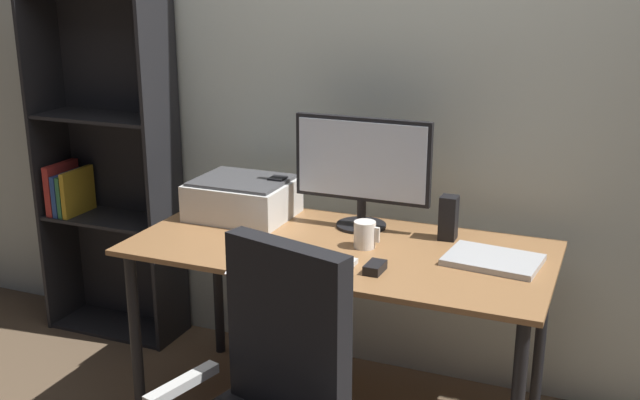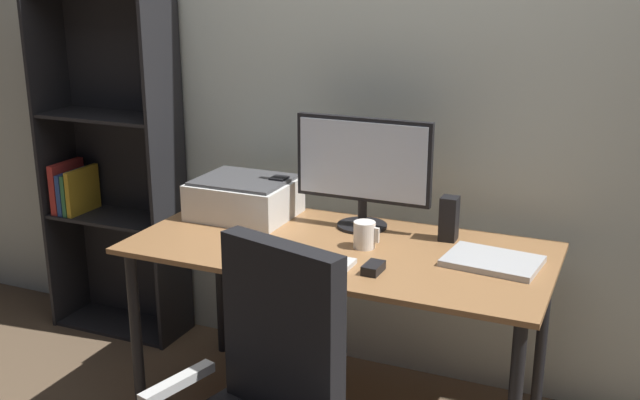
{
  "view_description": "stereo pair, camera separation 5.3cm",
  "coord_description": "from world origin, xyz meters",
  "views": [
    {
      "loc": [
        0.95,
        -2.48,
        1.72
      ],
      "look_at": [
        -0.09,
        0.01,
        0.9
      ],
      "focal_mm": 42.58,
      "sensor_mm": 36.0,
      "label": 1
    },
    {
      "loc": [
        0.99,
        -2.46,
        1.72
      ],
      "look_at": [
        -0.09,
        0.01,
        0.9
      ],
      "focal_mm": 42.58,
      "sensor_mm": 36.0,
      "label": 2
    }
  ],
  "objects": [
    {
      "name": "back_wall",
      "position": [
        0.0,
        0.55,
        1.3
      ],
      "size": [
        6.4,
        0.1,
        2.6
      ],
      "primitive_type": "cube",
      "color": "beige",
      "rests_on": "ground"
    },
    {
      "name": "desk",
      "position": [
        0.0,
        0.0,
        0.66
      ],
      "size": [
        1.56,
        0.75,
        0.74
      ],
      "color": "olive",
      "rests_on": "ground"
    },
    {
      "name": "monitor",
      "position": [
        -0.0,
        0.23,
        0.99
      ],
      "size": [
        0.55,
        0.2,
        0.44
      ],
      "color": "black",
      "rests_on": "desk"
    },
    {
      "name": "keyboard",
      "position": [
        -0.02,
        -0.19,
        0.75
      ],
      "size": [
        0.29,
        0.11,
        0.02
      ],
      "primitive_type": "cube",
      "rotation": [
        0.0,
        0.0,
        -0.01
      ],
      "color": "silver",
      "rests_on": "desk"
    },
    {
      "name": "mouse",
      "position": [
        0.2,
        -0.2,
        0.76
      ],
      "size": [
        0.06,
        0.1,
        0.03
      ],
      "primitive_type": "cube",
      "rotation": [
        0.0,
        0.0,
        -0.03
      ],
      "color": "black",
      "rests_on": "desk"
    },
    {
      "name": "coffee_mug",
      "position": [
        0.09,
        0.02,
        0.79
      ],
      "size": [
        0.1,
        0.08,
        0.1
      ],
      "color": "white",
      "rests_on": "desk"
    },
    {
      "name": "laptop",
      "position": [
        0.56,
        0.04,
        0.75
      ],
      "size": [
        0.34,
        0.26,
        0.02
      ],
      "primitive_type": "cube",
      "rotation": [
        0.0,
        0.0,
        -0.1
      ],
      "color": "#B7BABC",
      "rests_on": "desk"
    },
    {
      "name": "speaker_left",
      "position": [
        -0.36,
        0.23,
        0.82
      ],
      "size": [
        0.06,
        0.07,
        0.17
      ],
      "primitive_type": "cube",
      "color": "black",
      "rests_on": "desk"
    },
    {
      "name": "speaker_right",
      "position": [
        0.35,
        0.23,
        0.82
      ],
      "size": [
        0.06,
        0.07,
        0.17
      ],
      "primitive_type": "cube",
      "color": "black",
      "rests_on": "desk"
    },
    {
      "name": "printer",
      "position": [
        -0.5,
        0.18,
        0.82
      ],
      "size": [
        0.4,
        0.34,
        0.16
      ],
      "color": "silver",
      "rests_on": "desk"
    },
    {
      "name": "paper_sheet",
      "position": [
        -0.2,
        -0.24,
        0.74
      ],
      "size": [
        0.29,
        0.34,
        0.0
      ],
      "primitive_type": "cube",
      "rotation": [
        0.0,
        0.0,
        0.29
      ],
      "color": "white",
      "rests_on": "desk"
    },
    {
      "name": "bookshelf",
      "position": [
        -1.34,
        0.37,
        0.81
      ],
      "size": [
        0.66,
        0.28,
        1.65
      ],
      "color": "black",
      "rests_on": "ground"
    }
  ]
}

